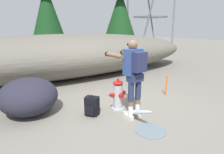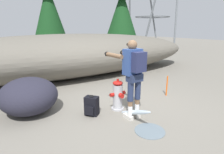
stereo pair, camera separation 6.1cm
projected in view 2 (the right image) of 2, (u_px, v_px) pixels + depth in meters
The scene contains 10 objects.
ground_plane at pixel (121, 108), 4.66m from camera, with size 56.00×56.00×0.04m, color slate.
dirt_embankment at pixel (72, 55), 7.45m from camera, with size 12.21×3.20×1.72m, color #666056.
fire_hydrant at pixel (118, 96), 4.46m from camera, with size 0.41×0.36×0.77m.
hydrant_water_jet at pixel (138, 117), 3.85m from camera, with size 0.59×1.32×0.52m.
utility_worker at pixel (133, 70), 3.86m from camera, with size 0.57×1.00×1.71m.
spare_backpack at pixel (92, 106), 4.20m from camera, with size 0.36×0.36×0.47m.
boulder_large at pixel (29, 96), 4.26m from camera, with size 1.30×1.35×0.85m, color #252532.
pine_tree_left at pixel (48, 2), 10.34m from camera, with size 2.01×2.01×6.54m.
pine_tree_center at pixel (122, 6), 10.64m from camera, with size 2.04×2.04×6.05m.
survey_stake at pixel (167, 86), 5.38m from camera, with size 0.04×0.04×0.60m, color #E55914.
Camera 2 is at (-2.40, -3.57, 1.95)m, focal length 29.45 mm.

